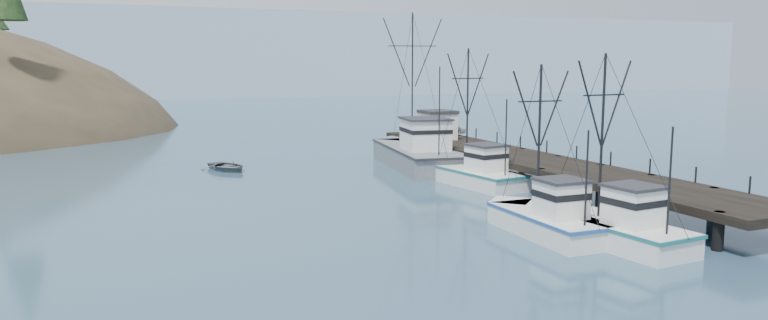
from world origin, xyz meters
The scene contains 11 objects.
ground centered at (0.00, 0.00, 0.00)m, with size 400.00×400.00×0.00m, color #2B4961.
pier centered at (14.00, 16.00, 1.69)m, with size 6.00×44.00×2.00m.
distant_ridge centered at (10.00, 170.00, 0.00)m, with size 360.00×40.00×26.00m, color #9EB2C6.
distant_ridge_far centered at (-40.00, 185.00, 0.00)m, with size 180.00×25.00×18.00m, color silver.
trawler_near centered at (7.46, -0.77, 0.82)m, with size 4.02×9.90×10.18m.
trawler_mid centered at (5.37, 2.03, 0.82)m, with size 3.28×9.40×9.61m.
trawler_far centered at (9.51, 16.99, 0.82)m, with size 4.48×10.48×10.77m.
work_vessel centered at (9.44, 27.08, 1.23)m, with size 7.21×17.30×14.16m.
pier_shed centered at (13.07, 30.19, 3.42)m, with size 3.00×3.20×2.80m.
pickup_truck centered at (15.00, 34.00, 2.83)m, with size 2.76×5.98×1.66m, color silver.
motorboat centered at (-6.87, 31.40, 0.00)m, with size 3.42×4.79×0.99m, color #4E5356.
Camera 1 is at (-16.84, -28.35, 9.39)m, focal length 32.00 mm.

